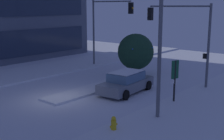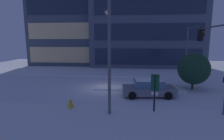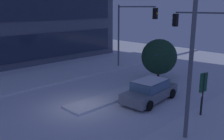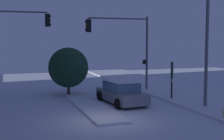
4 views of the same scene
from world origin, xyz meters
name	(u,v)px [view 1 (image 1 of 4)]	position (x,y,z in m)	size (l,w,h in m)	color
ground	(58,99)	(0.00, 0.00, 0.00)	(52.00, 52.00, 0.00)	silver
curb_strip_near	(167,130)	(0.00, -8.05, 0.07)	(52.00, 5.20, 0.14)	silver
median_strip	(97,88)	(3.51, -0.15, 0.07)	(9.00, 1.80, 0.14)	silver
car_near	(126,82)	(4.16, -2.37, 0.71)	(4.77, 2.38, 1.49)	slate
traffic_light_corner_near_right	(183,29)	(8.60, -4.20, 4.24)	(0.32, 5.33, 6.10)	#565960
traffic_light_corner_far_right	(108,20)	(9.92, 4.34, 4.58)	(0.32, 4.99, 6.54)	#565960
street_lamp_arched	(143,26)	(1.03, -5.88, 4.88)	(0.82, 3.33, 7.42)	#565960
fire_hydrant	(114,125)	(-1.67, -6.15, 0.38)	(0.48, 0.26, 0.80)	gold
parking_info_sign	(175,76)	(4.14, -6.12, 1.71)	(0.55, 0.21, 2.70)	black
decorated_tree_median	(136,52)	(8.84, 0.26, 2.09)	(3.09, 3.09, 3.64)	#473323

